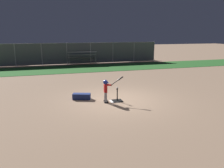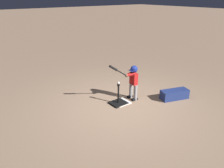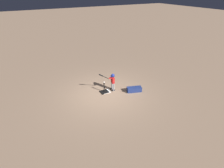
# 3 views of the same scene
# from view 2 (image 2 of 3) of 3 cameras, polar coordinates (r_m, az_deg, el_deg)

# --- Properties ---
(ground_plane) EXTENTS (90.00, 90.00, 0.00)m
(ground_plane) POSITION_cam_2_polar(r_m,az_deg,el_deg) (6.18, 2.45, -5.96)
(ground_plane) COLOR #93755B
(home_plate) EXTENTS (0.46, 0.46, 0.02)m
(home_plate) POSITION_cam_2_polar(r_m,az_deg,el_deg) (6.41, 2.43, -4.76)
(home_plate) COLOR white
(home_plate) RESTS_ON ground_plane
(batting_tee) EXTENTS (0.45, 0.41, 0.61)m
(batting_tee) POSITION_cam_2_polar(r_m,az_deg,el_deg) (6.31, 1.66, -4.53)
(batting_tee) COLOR black
(batting_tee) RESTS_ON ground_plane
(batter_child) EXTENTS (0.94, 0.34, 1.20)m
(batter_child) POSITION_cam_2_polar(r_m,az_deg,el_deg) (6.37, 5.40, 1.48)
(batter_child) COLOR gray
(batter_child) RESTS_ON ground_plane
(baseball) EXTENTS (0.07, 0.07, 0.07)m
(baseball) POSITION_cam_2_polar(r_m,az_deg,el_deg) (6.07, 1.72, 0.28)
(baseball) COLOR white
(baseball) RESTS_ON batting_tee
(equipment_bag) EXTENTS (0.90, 0.57, 0.28)m
(equipment_bag) POSITION_cam_2_polar(r_m,az_deg,el_deg) (6.84, 16.01, -2.62)
(equipment_bag) COLOR navy
(equipment_bag) RESTS_ON ground_plane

